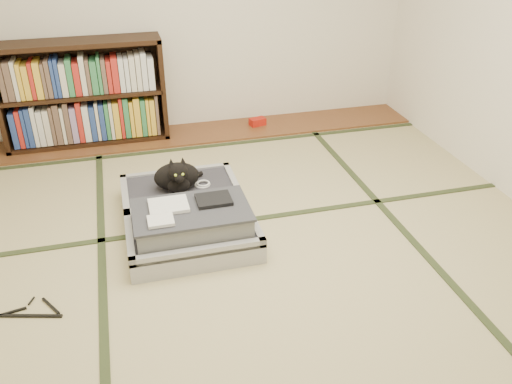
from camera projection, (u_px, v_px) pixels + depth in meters
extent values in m
plane|color=tan|center=(262.00, 253.00, 3.48)|extent=(4.50, 4.50, 0.00)
cube|color=brown|center=(207.00, 132.00, 5.16)|extent=(4.00, 0.50, 0.02)
cube|color=#B1190E|center=(257.00, 122.00, 5.28)|extent=(0.17, 0.12, 0.07)
cube|color=#2D381E|center=(102.00, 277.00, 3.26)|extent=(0.05, 4.50, 0.01)
cube|color=#2D381E|center=(403.00, 230.00, 3.70)|extent=(0.05, 4.50, 0.01)
cube|color=#2D381E|center=(247.00, 220.00, 3.82)|extent=(4.00, 0.05, 0.01)
cube|color=#2D381E|center=(213.00, 146.00, 4.91)|extent=(4.00, 0.05, 0.01)
cube|color=black|center=(0.00, 100.00, 4.60)|extent=(0.04, 0.32, 0.91)
cube|color=black|center=(162.00, 87.00, 4.91)|extent=(0.04, 0.32, 0.91)
cube|color=black|center=(91.00, 139.00, 4.97)|extent=(1.41, 0.32, 0.04)
cube|color=black|center=(75.00, 43.00, 4.54)|extent=(1.41, 0.32, 0.04)
cube|color=black|center=(83.00, 94.00, 4.76)|extent=(1.35, 0.32, 0.03)
cube|color=black|center=(84.00, 88.00, 4.88)|extent=(1.41, 0.02, 0.91)
cube|color=gray|center=(87.00, 118.00, 4.85)|extent=(1.27, 0.23, 0.38)
cube|color=gray|center=(80.00, 73.00, 4.65)|extent=(1.27, 0.23, 0.34)
cube|color=#A4A3A8|center=(193.00, 239.00, 3.49)|extent=(0.83, 0.55, 0.14)
cube|color=#33313A|center=(193.00, 235.00, 3.47)|extent=(0.74, 0.46, 0.11)
cube|color=#A4A3A8|center=(199.00, 252.00, 3.23)|extent=(0.83, 0.04, 0.06)
cube|color=#A4A3A8|center=(187.00, 209.00, 3.66)|extent=(0.83, 0.04, 0.06)
cube|color=#A4A3A8|center=(130.00, 238.00, 3.36)|extent=(0.04, 0.55, 0.06)
cube|color=#A4A3A8|center=(252.00, 221.00, 3.53)|extent=(0.04, 0.55, 0.06)
cube|color=#A4A3A8|center=(181.00, 198.00, 3.95)|extent=(0.83, 0.55, 0.14)
cube|color=#33313A|center=(181.00, 193.00, 3.93)|extent=(0.74, 0.46, 0.11)
cube|color=#A4A3A8|center=(186.00, 206.00, 3.70)|extent=(0.83, 0.04, 0.06)
cube|color=#A4A3A8|center=(176.00, 173.00, 4.13)|extent=(0.83, 0.04, 0.06)
cube|color=#A4A3A8|center=(125.00, 195.00, 3.82)|extent=(0.04, 0.55, 0.06)
cube|color=#A4A3A8|center=(233.00, 182.00, 4.00)|extent=(0.04, 0.55, 0.06)
cylinder|color=black|center=(186.00, 207.00, 3.68)|extent=(0.75, 0.03, 0.03)
cube|color=gray|center=(192.00, 221.00, 3.42)|extent=(0.71, 0.43, 0.14)
cube|color=#393941|center=(191.00, 210.00, 3.38)|extent=(0.73, 0.45, 0.02)
cube|color=silver|center=(169.00, 205.00, 3.38)|extent=(0.24, 0.20, 0.02)
cube|color=black|center=(214.00, 199.00, 3.45)|extent=(0.22, 0.18, 0.02)
cube|color=silver|center=(161.00, 221.00, 3.23)|extent=(0.15, 0.13, 0.02)
cube|color=white|center=(159.00, 269.00, 3.20)|extent=(0.07, 0.01, 0.05)
cube|color=white|center=(182.00, 267.00, 3.24)|extent=(0.06, 0.01, 0.04)
cube|color=orange|center=(245.00, 256.00, 3.32)|extent=(0.06, 0.01, 0.04)
cube|color=#197F33|center=(232.00, 255.00, 3.29)|extent=(0.04, 0.01, 0.03)
ellipsoid|color=black|center=(177.00, 176.00, 3.84)|extent=(0.32, 0.21, 0.20)
ellipsoid|color=black|center=(179.00, 185.00, 3.78)|extent=(0.16, 0.12, 0.12)
ellipsoid|color=black|center=(178.00, 172.00, 3.69)|extent=(0.14, 0.13, 0.13)
sphere|color=black|center=(179.00, 178.00, 3.65)|extent=(0.06, 0.06, 0.06)
cone|color=black|center=(171.00, 162.00, 3.66)|extent=(0.05, 0.06, 0.06)
cone|color=black|center=(183.00, 161.00, 3.68)|extent=(0.05, 0.06, 0.06)
sphere|color=#A5BF33|center=(176.00, 175.00, 3.63)|extent=(0.02, 0.02, 0.02)
sphere|color=#A5BF33|center=(183.00, 174.00, 3.64)|extent=(0.02, 0.02, 0.02)
cylinder|color=black|center=(191.00, 177.00, 3.99)|extent=(0.20, 0.12, 0.04)
torus|color=white|center=(202.00, 185.00, 3.93)|extent=(0.12, 0.12, 0.02)
torus|color=white|center=(203.00, 183.00, 3.92)|extent=(0.10, 0.10, 0.01)
cube|color=black|center=(29.00, 316.00, 2.96)|extent=(0.36, 0.11, 0.01)
cube|color=black|center=(9.00, 313.00, 2.98)|extent=(0.18, 0.05, 0.01)
cube|color=black|center=(51.00, 306.00, 3.03)|extent=(0.11, 0.16, 0.01)
cylinder|color=black|center=(31.00, 301.00, 3.06)|extent=(0.04, 0.06, 0.01)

